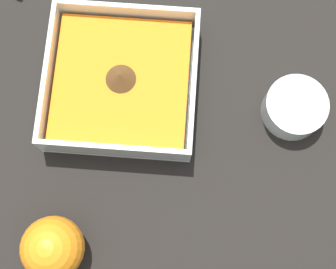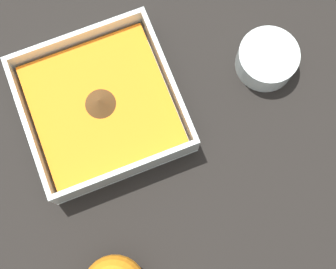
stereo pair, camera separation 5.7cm
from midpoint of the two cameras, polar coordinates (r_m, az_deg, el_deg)
name	(u,v)px [view 1 (the left image)]	position (r m, az deg, el deg)	size (l,w,h in m)	color
ground_plane	(141,124)	(0.60, -0.69, 0.65)	(4.00, 4.00, 0.00)	black
square_dish	(122,83)	(0.60, -2.97, 5.74)	(0.19, 0.19, 0.05)	silver
spice_bowl	(294,108)	(0.62, 17.63, 2.52)	(0.08, 0.08, 0.04)	silver
lemon_squeezer	(54,261)	(0.56, -10.86, -15.54)	(0.08, 0.20, 0.07)	orange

